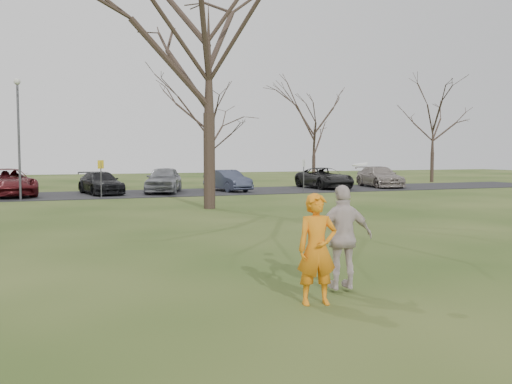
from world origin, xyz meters
TOP-DOWN VIEW (x-y plane):
  - ground at (0.00, 0.00)m, footprint 120.00×120.00m
  - parking_strip at (0.00, 25.00)m, footprint 62.00×6.50m
  - player_defender at (-0.67, -0.50)m, footprint 0.72×0.53m
  - car_2 at (-6.80, 25.29)m, footprint 3.70×5.99m
  - car_3 at (-1.73, 25.20)m, footprint 2.67×4.80m
  - car_4 at (1.97, 24.98)m, footprint 3.32×5.07m
  - car_5 at (6.09, 25.05)m, footprint 2.24×4.30m
  - car_6 at (13.19, 25.32)m, footprint 2.47×5.17m
  - car_7 at (17.61, 25.23)m, footprint 2.80×5.30m
  - catching_play at (0.10, 0.00)m, footprint 1.10×0.55m
  - lamp_post at (-6.00, 22.50)m, footprint 0.34×0.34m
  - sign_yellow at (-2.00, 22.00)m, footprint 0.35×0.35m
  - sign_white at (10.00, 22.00)m, footprint 0.35×0.35m
  - big_tree at (2.00, 15.00)m, footprint 9.00×9.00m
  - small_tree_row at (4.38, 30.06)m, footprint 55.00×5.90m

SIDE VIEW (x-z plane):
  - ground at x=0.00m, z-range 0.00..0.00m
  - parking_strip at x=0.00m, z-range 0.00..0.04m
  - car_3 at x=-1.73m, z-range 0.04..1.36m
  - car_5 at x=6.09m, z-range 0.04..1.39m
  - car_6 at x=13.19m, z-range 0.04..1.46m
  - car_7 at x=17.61m, z-range 0.04..1.50m
  - car_2 at x=-6.80m, z-range 0.04..1.59m
  - car_4 at x=1.97m, z-range 0.04..1.64m
  - player_defender at x=-0.67m, z-range 0.00..1.79m
  - catching_play at x=0.10m, z-range -0.12..2.08m
  - sign_yellow at x=-2.00m, z-range 0.41..2.49m
  - sign_white at x=10.00m, z-range 0.41..2.49m
  - small_tree_row at x=4.38m, z-range -0.36..8.14m
  - lamp_post at x=-6.00m, z-range 0.83..7.10m
  - big_tree at x=2.00m, z-range 0.00..14.00m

